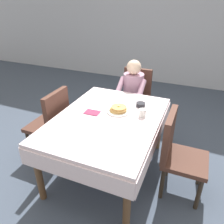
# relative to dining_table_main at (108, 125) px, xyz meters

# --- Properties ---
(ground_plane) EXTENTS (14.00, 14.00, 0.00)m
(ground_plane) POSITION_rel_dining_table_main_xyz_m (0.00, 0.00, -0.65)
(ground_plane) COLOR #3D4756
(back_wall) EXTENTS (12.00, 0.16, 3.20)m
(back_wall) POSITION_rel_dining_table_main_xyz_m (0.00, 3.40, 0.95)
(back_wall) COLOR #B2B7C1
(back_wall) RESTS_ON ground
(dining_table_main) EXTENTS (1.12, 1.52, 0.74)m
(dining_table_main) POSITION_rel_dining_table_main_xyz_m (0.00, 0.00, 0.00)
(dining_table_main) COLOR silver
(dining_table_main) RESTS_ON ground
(chair_diner) EXTENTS (0.44, 0.45, 0.93)m
(chair_diner) POSITION_rel_dining_table_main_xyz_m (-0.04, 1.17, -0.12)
(chair_diner) COLOR #4C2D23
(chair_diner) RESTS_ON ground
(diner_person) EXTENTS (0.40, 0.43, 1.12)m
(diner_person) POSITION_rel_dining_table_main_xyz_m (-0.04, 1.01, 0.02)
(diner_person) COLOR #B2849E
(diner_person) RESTS_ON ground
(chair_right_side) EXTENTS (0.45, 0.44, 0.93)m
(chair_right_side) POSITION_rel_dining_table_main_xyz_m (0.77, 0.00, -0.12)
(chair_right_side) COLOR #4C2D23
(chair_right_side) RESTS_ON ground
(chair_left_side) EXTENTS (0.45, 0.44, 0.93)m
(chair_left_side) POSITION_rel_dining_table_main_xyz_m (-0.77, 0.00, -0.12)
(chair_left_side) COLOR #4C2D23
(chair_left_side) RESTS_ON ground
(plate_breakfast) EXTENTS (0.28, 0.28, 0.02)m
(plate_breakfast) POSITION_rel_dining_table_main_xyz_m (0.06, 0.18, 0.10)
(plate_breakfast) COLOR white
(plate_breakfast) RESTS_ON dining_table_main
(breakfast_stack) EXTENTS (0.20, 0.20, 0.06)m
(breakfast_stack) POSITION_rel_dining_table_main_xyz_m (0.06, 0.18, 0.13)
(breakfast_stack) COLOR tan
(breakfast_stack) RESTS_ON plate_breakfast
(cup_coffee) EXTENTS (0.11, 0.08, 0.08)m
(cup_coffee) POSITION_rel_dining_table_main_xyz_m (0.34, 0.18, 0.13)
(cup_coffee) COLOR white
(cup_coffee) RESTS_ON dining_table_main
(bowl_butter) EXTENTS (0.11, 0.11, 0.04)m
(bowl_butter) POSITION_rel_dining_table_main_xyz_m (0.26, 0.41, 0.11)
(bowl_butter) COLOR black
(bowl_butter) RESTS_ON dining_table_main
(fork_left_of_plate) EXTENTS (0.03, 0.18, 0.00)m
(fork_left_of_plate) POSITION_rel_dining_table_main_xyz_m (-0.13, 0.16, 0.09)
(fork_left_of_plate) COLOR silver
(fork_left_of_plate) RESTS_ON dining_table_main
(knife_right_of_plate) EXTENTS (0.03, 0.20, 0.00)m
(knife_right_of_plate) POSITION_rel_dining_table_main_xyz_m (0.25, 0.16, 0.09)
(knife_right_of_plate) COLOR silver
(knife_right_of_plate) RESTS_ON dining_table_main
(spoon_near_edge) EXTENTS (0.15, 0.04, 0.00)m
(spoon_near_edge) POSITION_rel_dining_table_main_xyz_m (0.10, -0.13, 0.09)
(spoon_near_edge) COLOR silver
(spoon_near_edge) RESTS_ON dining_table_main
(napkin_folded) EXTENTS (0.17, 0.13, 0.01)m
(napkin_folded) POSITION_rel_dining_table_main_xyz_m (-0.21, 0.04, 0.09)
(napkin_folded) COLOR #8C2D4C
(napkin_folded) RESTS_ON dining_table_main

